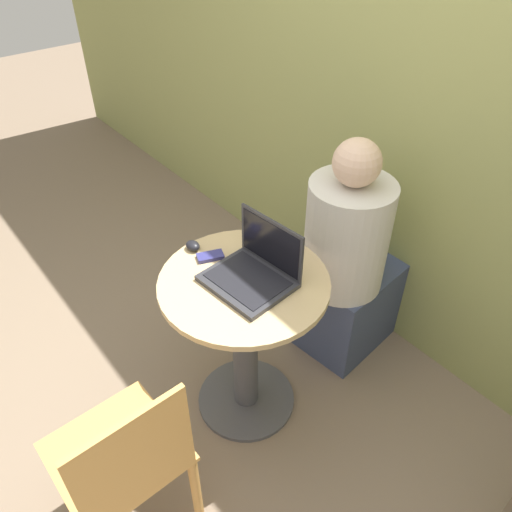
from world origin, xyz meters
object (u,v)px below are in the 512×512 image
laptop (254,270)px  person_seated (350,270)px  cell_phone (210,256)px  chair_empty (125,466)px

laptop → person_seated: size_ratio=0.28×
laptop → person_seated: person_seated is taller
laptop → person_seated: 0.66m
cell_phone → chair_empty: chair_empty is taller
chair_empty → person_seated: (-0.19, 1.27, 0.03)m
laptop → cell_phone: (-0.21, -0.05, -0.04)m
laptop → cell_phone: bearing=-165.7°
chair_empty → person_seated: bearing=98.5°
cell_phone → chair_empty: 0.81m
cell_phone → chair_empty: (0.40, -0.64, -0.30)m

